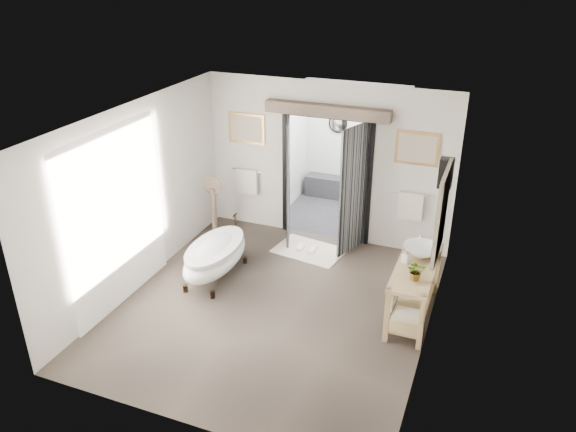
# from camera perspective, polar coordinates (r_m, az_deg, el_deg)

# --- Properties ---
(ground_plane) EXTENTS (5.00, 5.00, 0.00)m
(ground_plane) POSITION_cam_1_polar(r_m,az_deg,el_deg) (8.59, -1.48, -9.17)
(ground_plane) COLOR brown
(room_shell) EXTENTS (4.52, 5.02, 2.91)m
(room_shell) POSITION_cam_1_polar(r_m,az_deg,el_deg) (7.61, -2.20, 2.04)
(room_shell) COLOR silver
(room_shell) RESTS_ON ground_plane
(shower_room) EXTENTS (2.22, 2.01, 2.51)m
(shower_room) POSITION_cam_1_polar(r_m,az_deg,el_deg) (11.56, 6.17, 5.19)
(shower_room) COLOR #29292B
(shower_room) RESTS_ON ground_plane
(back_wall_dressing) EXTENTS (3.82, 0.78, 2.52)m
(back_wall_dressing) POSITION_cam_1_polar(r_m,az_deg,el_deg) (9.82, 3.67, 5.67)
(back_wall_dressing) COLOR black
(back_wall_dressing) RESTS_ON ground_plane
(clawfoot_tub) EXTENTS (0.74, 1.65, 0.80)m
(clawfoot_tub) POSITION_cam_1_polar(r_m,az_deg,el_deg) (9.18, -7.40, -4.02)
(clawfoot_tub) COLOR black
(clawfoot_tub) RESTS_ON ground_plane
(vanity) EXTENTS (0.57, 1.60, 0.85)m
(vanity) POSITION_cam_1_polar(r_m,az_deg,el_deg) (8.32, 12.53, -6.95)
(vanity) COLOR tan
(vanity) RESTS_ON ground_plane
(pedestal_mirror) EXTENTS (0.36, 0.23, 1.21)m
(pedestal_mirror) POSITION_cam_1_polar(r_m,az_deg,el_deg) (10.43, -7.51, 0.51)
(pedestal_mirror) COLOR #705E51
(pedestal_mirror) RESTS_ON ground_plane
(rug) EXTENTS (1.31, 0.98, 0.01)m
(rug) POSITION_cam_1_polar(r_m,az_deg,el_deg) (10.06, 2.17, -3.52)
(rug) COLOR beige
(rug) RESTS_ON ground_plane
(slippers) EXTENTS (0.33, 0.25, 0.05)m
(slippers) POSITION_cam_1_polar(r_m,az_deg,el_deg) (10.07, 1.91, -3.28)
(slippers) COLOR white
(slippers) RESTS_ON rug
(basin) EXTENTS (0.57, 0.57, 0.18)m
(basin) POSITION_cam_1_polar(r_m,az_deg,el_deg) (8.33, 13.41, -3.53)
(basin) COLOR white
(basin) RESTS_ON vanity
(plant) EXTENTS (0.29, 0.26, 0.28)m
(plant) POSITION_cam_1_polar(r_m,az_deg,el_deg) (7.74, 12.90, -5.45)
(plant) COLOR gray
(plant) RESTS_ON vanity
(soap_bottle_a) EXTENTS (0.12, 0.13, 0.21)m
(soap_bottle_a) POSITION_cam_1_polar(r_m,az_deg,el_deg) (8.13, 11.94, -4.02)
(soap_bottle_a) COLOR gray
(soap_bottle_a) RESTS_ON vanity
(soap_bottle_b) EXTENTS (0.16, 0.16, 0.18)m
(soap_bottle_b) POSITION_cam_1_polar(r_m,az_deg,el_deg) (8.61, 13.24, -2.49)
(soap_bottle_b) COLOR gray
(soap_bottle_b) RESTS_ON vanity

